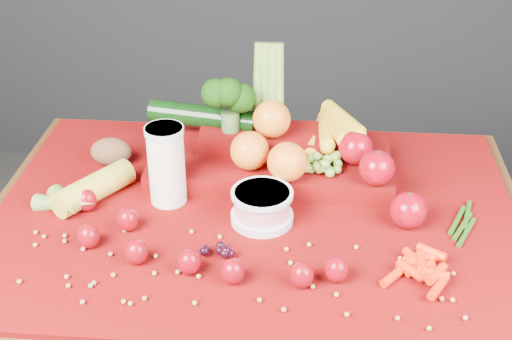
# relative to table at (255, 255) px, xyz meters

# --- Properties ---
(table) EXTENTS (1.10, 0.80, 0.75)m
(table) POSITION_rel_table_xyz_m (0.00, 0.00, 0.00)
(table) COLOR #3D1F0D
(table) RESTS_ON ground
(red_cloth) EXTENTS (1.05, 0.75, 0.01)m
(red_cloth) POSITION_rel_table_xyz_m (0.00, 0.00, 0.10)
(red_cloth) COLOR #6A0803
(red_cloth) RESTS_ON table
(milk_glass) EXTENTS (0.08, 0.08, 0.17)m
(milk_glass) POSITION_rel_table_xyz_m (-0.18, 0.03, 0.20)
(milk_glass) COLOR white
(milk_glass) RESTS_ON red_cloth
(yogurt_bowl) EXTENTS (0.12, 0.12, 0.07)m
(yogurt_bowl) POSITION_rel_table_xyz_m (0.02, -0.03, 0.14)
(yogurt_bowl) COLOR silver
(yogurt_bowl) RESTS_ON red_cloth
(strawberry_scatter) EXTENTS (0.54, 0.28, 0.05)m
(strawberry_scatter) POSITION_rel_table_xyz_m (-0.12, -0.14, 0.13)
(strawberry_scatter) COLOR #960015
(strawberry_scatter) RESTS_ON red_cloth
(dark_grape_cluster) EXTENTS (0.06, 0.05, 0.03)m
(dark_grape_cluster) POSITION_rel_table_xyz_m (-0.06, -0.15, 0.12)
(dark_grape_cluster) COLOR black
(dark_grape_cluster) RESTS_ON red_cloth
(soybean_scatter) EXTENTS (0.84, 0.24, 0.01)m
(soybean_scatter) POSITION_rel_table_xyz_m (0.00, -0.20, 0.11)
(soybean_scatter) COLOR #9E7E44
(soybean_scatter) RESTS_ON red_cloth
(corn_ear) EXTENTS (0.25, 0.27, 0.06)m
(corn_ear) POSITION_rel_table_xyz_m (-0.37, -0.01, 0.13)
(corn_ear) COLOR gold
(corn_ear) RESTS_ON red_cloth
(potato) EXTENTS (0.09, 0.07, 0.06)m
(potato) POSITION_rel_table_xyz_m (-0.34, 0.17, 0.14)
(potato) COLOR brown
(potato) RESTS_ON red_cloth
(baby_carrot_pile) EXTENTS (0.17, 0.17, 0.03)m
(baby_carrot_pile) POSITION_rel_table_xyz_m (0.29, -0.18, 0.12)
(baby_carrot_pile) COLOR #F22B08
(baby_carrot_pile) RESTS_ON red_cloth
(green_bean_pile) EXTENTS (0.14, 0.12, 0.01)m
(green_bean_pile) POSITION_rel_table_xyz_m (0.41, -0.01, 0.11)
(green_bean_pile) COLOR #214E12
(green_bean_pile) RESTS_ON red_cloth
(produce_mound) EXTENTS (0.60, 0.35, 0.27)m
(produce_mound) POSITION_rel_table_xyz_m (0.04, 0.15, 0.17)
(produce_mound) COLOR #6A0803
(produce_mound) RESTS_ON red_cloth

